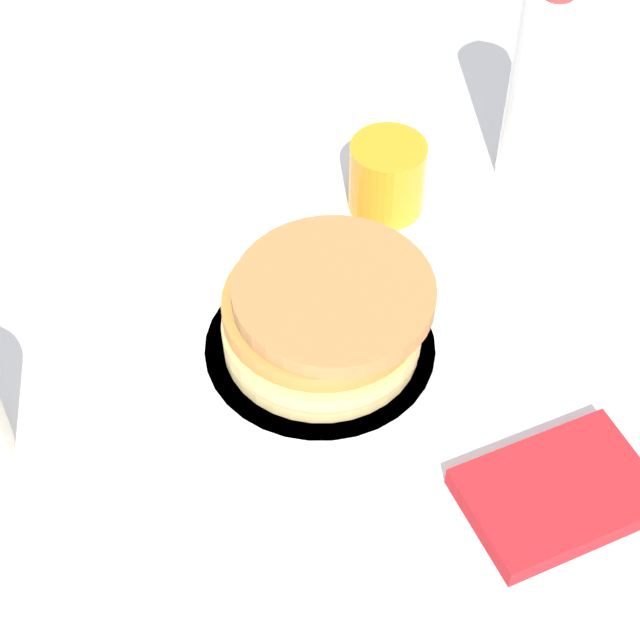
# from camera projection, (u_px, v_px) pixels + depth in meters

# --- Properties ---
(ground_plane) EXTENTS (4.00, 4.00, 0.00)m
(ground_plane) POSITION_uv_depth(u_px,v_px,m) (303.00, 331.00, 0.99)
(ground_plane) COLOR white
(plate) EXTENTS (0.23, 0.23, 0.01)m
(plate) POSITION_uv_depth(u_px,v_px,m) (320.00, 349.00, 0.97)
(plate) COLOR white
(plate) RESTS_ON ground_plane
(pancake_stack) EXTENTS (0.19, 0.18, 0.07)m
(pancake_stack) POSITION_uv_depth(u_px,v_px,m) (324.00, 318.00, 0.94)
(pancake_stack) COLOR #D6BC73
(pancake_stack) RESTS_ON plate
(juice_glass) EXTENTS (0.08, 0.08, 0.08)m
(juice_glass) POSITION_uv_depth(u_px,v_px,m) (387.00, 177.00, 1.08)
(juice_glass) COLOR orange
(juice_glass) RESTS_ON ground_plane
(water_bottle_near) EXTENTS (0.06, 0.06, 0.23)m
(water_bottle_near) POSITION_uv_depth(u_px,v_px,m) (540.00, 88.00, 1.06)
(water_bottle_near) COLOR white
(water_bottle_near) RESTS_ON ground_plane
(napkin) EXTENTS (0.18, 0.16, 0.02)m
(napkin) POSITION_uv_depth(u_px,v_px,m) (558.00, 493.00, 0.87)
(napkin) COLOR red
(napkin) RESTS_ON ground_plane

